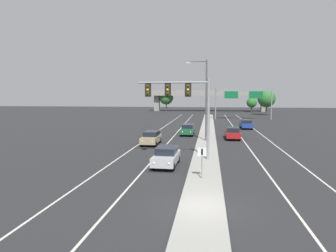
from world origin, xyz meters
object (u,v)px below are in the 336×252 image
(overhead_signal_mast, at_px, (184,100))
(highway_sign_gantry, at_px, (243,94))
(car_receding_blue, at_px, (246,124))
(car_oncoming_silver, at_px, (166,156))
(tree_far_right_c, at_px, (252,103))
(car_oncoming_tan, at_px, (151,138))
(car_oncoming_green, at_px, (188,129))
(median_sign_post, at_px, (202,158))
(car_receding_red, at_px, (233,133))
(street_lamp_median, at_px, (204,95))
(tree_far_left_c, at_px, (166,98))
(tree_far_right_b, at_px, (266,99))

(overhead_signal_mast, relative_size, highway_sign_gantry, 0.54)
(car_receding_blue, bearing_deg, car_oncoming_silver, -108.72)
(car_receding_blue, distance_m, tree_far_right_c, 53.18)
(car_oncoming_tan, relative_size, car_receding_blue, 1.00)
(car_oncoming_green, height_order, highway_sign_gantry, highway_sign_gantry)
(median_sign_post, xyz_separation_m, car_receding_red, (3.53, 20.01, -0.77))
(street_lamp_median, height_order, car_oncoming_green, street_lamp_median)
(tree_far_left_c, relative_size, tree_far_right_c, 1.51)
(tree_far_left_c, bearing_deg, median_sign_post, -80.06)
(tree_far_right_b, bearing_deg, car_receding_blue, -105.17)
(car_oncoming_tan, height_order, car_oncoming_green, same)
(car_oncoming_silver, xyz_separation_m, car_oncoming_tan, (-3.32, 10.29, 0.00))
(car_oncoming_silver, distance_m, car_oncoming_tan, 10.81)
(car_oncoming_silver, bearing_deg, highway_sign_gantry, 76.85)
(overhead_signal_mast, relative_size, car_receding_blue, 1.61)
(car_oncoming_tan, height_order, car_receding_red, same)
(median_sign_post, height_order, car_oncoming_green, median_sign_post)
(median_sign_post, relative_size, highway_sign_gantry, 0.17)
(car_oncoming_green, bearing_deg, car_receding_blue, 45.46)
(median_sign_post, xyz_separation_m, car_oncoming_tan, (-6.34, 14.14, -0.77))
(car_oncoming_green, xyz_separation_m, tree_far_left_c, (-12.86, 65.64, 4.12))
(street_lamp_median, xyz_separation_m, car_receding_red, (3.74, 2.81, -4.97))
(car_receding_red, bearing_deg, overhead_signal_mast, -111.11)
(car_oncoming_green, bearing_deg, car_receding_red, -26.69)
(car_receding_red, height_order, tree_far_right_b, tree_far_right_b)
(street_lamp_median, bearing_deg, car_receding_red, 36.96)
(car_oncoming_green, bearing_deg, overhead_signal_mast, -86.98)
(car_oncoming_green, xyz_separation_m, highway_sign_gantry, (11.05, 29.35, 5.34))
(street_lamp_median, bearing_deg, car_oncoming_tan, -153.55)
(median_sign_post, bearing_deg, tree_far_right_c, 80.20)
(car_receding_blue, relative_size, tree_far_right_c, 0.90)
(car_oncoming_silver, height_order, tree_far_right_b, tree_far_right_b)
(overhead_signal_mast, height_order, car_oncoming_tan, overhead_signal_mast)
(car_oncoming_tan, xyz_separation_m, tree_far_right_c, (21.08, 71.17, 2.44))
(highway_sign_gantry, xyz_separation_m, tree_far_right_b, (8.43, 17.14, -1.34))
(overhead_signal_mast, xyz_separation_m, tree_far_right_b, (18.59, 63.47, -0.61))
(tree_far_left_c, bearing_deg, tree_far_right_c, -6.53)
(car_receding_blue, bearing_deg, highway_sign_gantry, 85.48)
(overhead_signal_mast, xyz_separation_m, car_oncoming_silver, (-1.21, -2.31, -4.61))
(overhead_signal_mast, height_order, car_receding_blue, overhead_signal_mast)
(car_oncoming_tan, xyz_separation_m, tree_far_left_c, (-9.22, 74.64, 4.12))
(overhead_signal_mast, relative_size, car_oncoming_silver, 1.60)
(highway_sign_gantry, height_order, tree_far_right_b, highway_sign_gantry)
(overhead_signal_mast, distance_m, car_receding_blue, 28.36)
(street_lamp_median, xyz_separation_m, tree_far_left_c, (-15.36, 71.59, -0.86))
(overhead_signal_mast, height_order, median_sign_post, overhead_signal_mast)
(car_oncoming_tan, distance_m, car_receding_blue, 22.81)
(overhead_signal_mast, relative_size, car_oncoming_green, 1.61)
(car_oncoming_silver, relative_size, car_oncoming_green, 1.01)
(overhead_signal_mast, bearing_deg, car_oncoming_green, 93.02)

